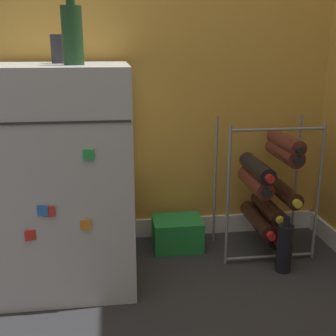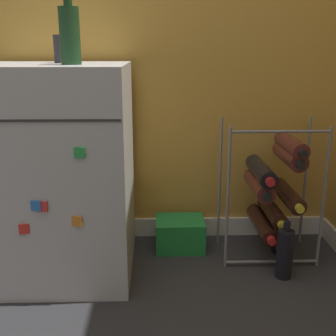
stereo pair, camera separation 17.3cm
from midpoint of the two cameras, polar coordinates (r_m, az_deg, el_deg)
ground_plane at (r=1.58m, az=-5.72°, el=-18.60°), size 14.00×14.00×0.00m
mini_fridge at (r=1.71m, az=-17.53°, el=-1.00°), size 0.57×0.55×0.84m
wine_rack at (r=1.89m, az=11.07°, el=-2.78°), size 0.40×0.33×0.60m
soda_box at (r=1.96m, az=-1.28°, el=-8.88°), size 0.22×0.17×0.14m
fridge_top_cup at (r=1.71m, az=-17.33°, el=15.14°), size 0.07×0.07×0.10m
fridge_top_bottle at (r=1.54m, az=-16.15°, el=16.98°), size 0.07×0.07×0.23m
loose_bottle_floor at (r=1.80m, az=12.84°, el=-10.53°), size 0.07×0.07×0.24m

